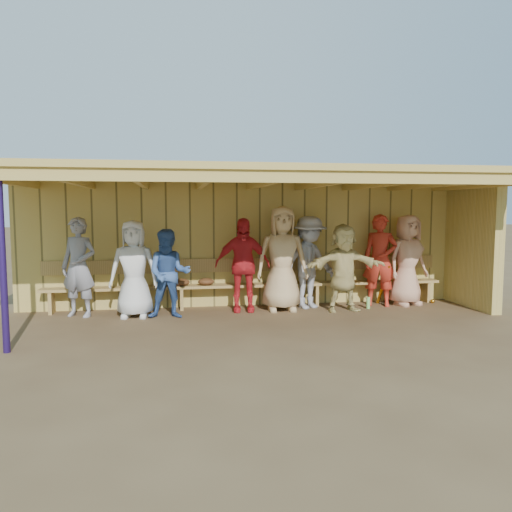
{
  "coord_description": "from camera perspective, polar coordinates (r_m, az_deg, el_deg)",
  "views": [
    {
      "loc": [
        -1.41,
        -8.23,
        1.88
      ],
      "look_at": [
        0.0,
        0.35,
        1.05
      ],
      "focal_mm": 35.0,
      "sensor_mm": 36.0,
      "label": 1
    }
  ],
  "objects": [
    {
      "name": "dugout_equipment",
      "position": [
        9.36,
        -3.83,
        -3.1
      ],
      "size": [
        5.37,
        0.62,
        0.8
      ],
      "color": "orange",
      "rests_on": "ground"
    },
    {
      "name": "player_extra",
      "position": [
        9.15,
        2.99,
        -0.3
      ],
      "size": [
        0.98,
        0.67,
        1.93
      ],
      "primitive_type": "imported",
      "rotation": [
        0.0,
        0.0,
        -0.06
      ],
      "color": "tan",
      "rests_on": "ground"
    },
    {
      "name": "player_e",
      "position": [
        9.43,
        6.06,
        -0.72
      ],
      "size": [
        1.29,
        1.03,
        1.74
      ],
      "primitive_type": "imported",
      "rotation": [
        0.0,
        0.0,
        0.39
      ],
      "color": "#9B9CA4",
      "rests_on": "ground"
    },
    {
      "name": "player_d",
      "position": [
        9.09,
        -1.56,
        -1.02
      ],
      "size": [
        1.03,
        0.5,
        1.71
      ],
      "primitive_type": "imported",
      "rotation": [
        0.0,
        0.0,
        -0.08
      ],
      "color": "red",
      "rests_on": "ground"
    },
    {
      "name": "player_f",
      "position": [
        9.23,
        9.99,
        -1.32
      ],
      "size": [
        1.51,
        0.56,
        1.61
      ],
      "primitive_type": "imported",
      "rotation": [
        0.0,
        0.0,
        0.06
      ],
      "color": "#D8C479",
      "rests_on": "ground"
    },
    {
      "name": "player_g",
      "position": [
        9.9,
        13.99,
        -0.47
      ],
      "size": [
        0.76,
        0.65,
        1.77
      ],
      "primitive_type": "imported",
      "rotation": [
        0.0,
        0.0,
        -0.41
      ],
      "color": "red",
      "rests_on": "ground"
    },
    {
      "name": "player_b",
      "position": [
        8.84,
        -13.79,
        -1.44
      ],
      "size": [
        0.87,
        0.61,
        1.69
      ],
      "primitive_type": "imported",
      "rotation": [
        0.0,
        0.0,
        -0.09
      ],
      "color": "silver",
      "rests_on": "ground"
    },
    {
      "name": "bench",
      "position": [
        9.55,
        -0.75,
        -2.69
      ],
      "size": [
        7.6,
        0.34,
        0.93
      ],
      "color": "tan",
      "rests_on": "ground"
    },
    {
      "name": "dugout_structure",
      "position": [
        9.1,
        2.08,
        4.28
      ],
      "size": [
        8.8,
        3.2,
        2.5
      ],
      "color": "tan",
      "rests_on": "ground"
    },
    {
      "name": "ground",
      "position": [
        8.56,
        0.38,
        -7.24
      ],
      "size": [
        90.0,
        90.0,
        0.0
      ],
      "primitive_type": "plane",
      "color": "brown",
      "rests_on": "ground"
    },
    {
      "name": "player_a",
      "position": [
        9.16,
        -19.59,
        -1.2
      ],
      "size": [
        0.74,
        0.63,
        1.74
      ],
      "primitive_type": "imported",
      "rotation": [
        0.0,
        0.0,
        -0.39
      ],
      "color": "gray",
      "rests_on": "ground"
    },
    {
      "name": "player_h",
      "position": [
        10.11,
        16.91,
        -0.45
      ],
      "size": [
        0.99,
        0.78,
        1.76
      ],
      "primitive_type": "imported",
      "rotation": [
        0.0,
        0.0,
        0.29
      ],
      "color": "tan",
      "rests_on": "ground"
    },
    {
      "name": "player_c",
      "position": [
        8.67,
        -9.9,
        -2.01
      ],
      "size": [
        0.79,
        0.64,
        1.53
      ],
      "primitive_type": "imported",
      "rotation": [
        0.0,
        0.0,
        -0.08
      ],
      "color": "#385C9C",
      "rests_on": "ground"
    }
  ]
}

